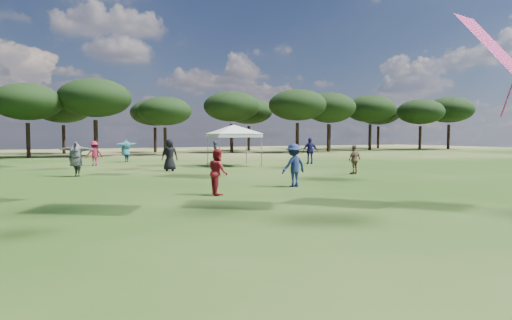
{
  "coord_description": "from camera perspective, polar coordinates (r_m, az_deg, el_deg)",
  "views": [
    {
      "loc": [
        -1.88,
        -0.03,
        2.09
      ],
      "look_at": [
        0.18,
        3.99,
        1.83
      ],
      "focal_mm": 30.0,
      "sensor_mm": 36.0,
      "label": 1
    }
  ],
  "objects": [
    {
      "name": "tree_line",
      "position": [
        47.75,
        -22.15,
        7.1
      ],
      "size": [
        108.78,
        17.63,
        7.77
      ],
      "color": "black",
      "rests_on": "ground"
    },
    {
      "name": "tent_right",
      "position": [
        28.91,
        -2.99,
        4.47
      ],
      "size": [
        6.12,
        6.12,
        3.09
      ],
      "rotation": [
        0.0,
        0.0,
        -0.1
      ],
      "color": "gray",
      "rests_on": "ground"
    },
    {
      "name": "festival_crowd",
      "position": [
        23.94,
        -22.19,
        0.18
      ],
      "size": [
        29.5,
        21.93,
        1.9
      ],
      "color": "silver",
      "rests_on": "ground"
    }
  ]
}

